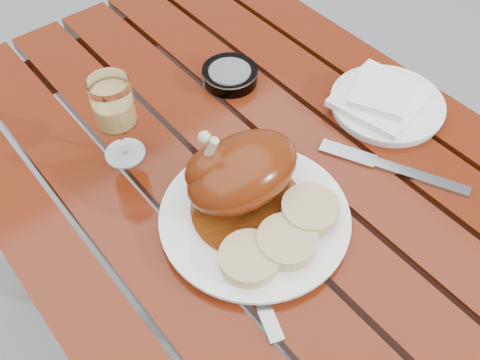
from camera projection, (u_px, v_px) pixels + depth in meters
name	position (u px, v px, depth m)	size (l,w,h in m)	color
ground	(251.00, 344.00, 1.48)	(60.00, 60.00, 0.00)	slate
table	(253.00, 278.00, 1.19)	(0.80, 1.20, 0.75)	maroon
dinner_plate	(255.00, 218.00, 0.82)	(0.29, 0.29, 0.02)	white
roast_duck	(239.00, 173.00, 0.80)	(0.20, 0.18, 0.14)	#5A260A
bread_dumplings	(283.00, 236.00, 0.77)	(0.21, 0.11, 0.03)	tan
wine_glass	(117.00, 120.00, 0.85)	(0.07, 0.07, 0.16)	#F7D170
side_plate	(387.00, 104.00, 0.98)	(0.21, 0.21, 0.02)	white
napkin	(381.00, 98.00, 0.97)	(0.15, 0.14, 0.01)	white
ashtray	(230.00, 75.00, 1.03)	(0.11, 0.11, 0.03)	#B2B7BC
fork	(255.00, 287.00, 0.76)	(0.02, 0.17, 0.01)	gray
knife	(404.00, 171.00, 0.89)	(0.02, 0.22, 0.01)	gray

